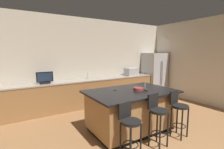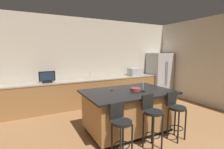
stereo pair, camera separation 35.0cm
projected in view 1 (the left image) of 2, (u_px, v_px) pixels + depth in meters
wall_back at (82, 62)px, 5.76m from camera, size 7.57×0.12×2.95m
wall_right at (207, 62)px, 5.65m from camera, size 0.12×5.11×2.95m
counter_back at (85, 93)px, 5.54m from camera, size 5.36×0.62×0.90m
kitchen_island at (131, 110)px, 3.86m from camera, size 2.00×1.30×0.93m
refrigerator at (154, 74)px, 7.05m from camera, size 0.86×0.79×1.76m
microwave at (131, 72)px, 6.47m from camera, size 0.48×0.36×0.29m
tv_monitor at (45, 78)px, 4.76m from camera, size 0.46×0.16×0.34m
sink_faucet_back at (88, 75)px, 5.62m from camera, size 0.02×0.02×0.24m
sink_faucet_island at (145, 84)px, 4.00m from camera, size 0.02×0.02×0.22m
bar_stool_left at (129, 126)px, 2.83m from camera, size 0.34×0.36×0.94m
bar_stool_center at (158, 115)px, 3.15m from camera, size 0.34×0.35×1.01m
bar_stool_right at (178, 110)px, 3.53m from camera, size 0.34×0.36×0.98m
fruit_bowl at (138, 89)px, 3.84m from camera, size 0.24×0.24×0.06m
cell_phone at (115, 90)px, 3.85m from camera, size 0.14×0.16×0.01m
tv_remote at (144, 90)px, 3.80m from camera, size 0.14×0.16×0.02m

